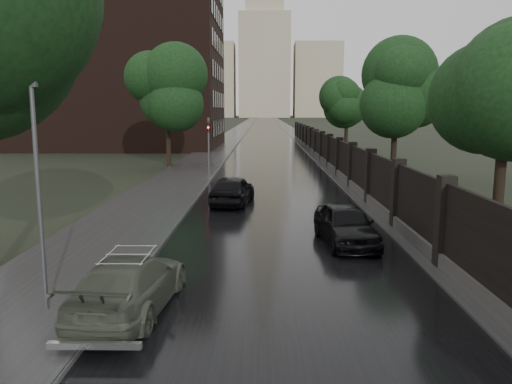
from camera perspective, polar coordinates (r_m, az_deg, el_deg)
name	(u,v)px	position (r m, az deg, el deg)	size (l,w,h in m)	color
ground	(293,348)	(10.06, 4.24, -17.36)	(800.00, 800.00, 0.00)	black
road	(265,121)	(199.02, 1.02, 8.07)	(8.00, 420.00, 0.02)	black
sidewalk_left	(250,121)	(199.10, -0.73, 8.09)	(4.00, 420.00, 0.16)	#2D2D2D
verge_right	(279,121)	(199.11, 2.62, 8.07)	(3.00, 420.00, 0.08)	#2D2D2D
fence_right	(326,153)	(41.46, 8.04, 4.42)	(0.45, 75.72, 2.70)	#383533
tree_left_far	(167,100)	(39.68, -10.10, 10.27)	(4.25, 4.25, 7.39)	black
tree_right_a	(506,97)	(18.80, 26.70, 9.69)	(4.08, 4.08, 7.01)	black
tree_right_b	(396,103)	(32.01, 15.69, 9.79)	(4.08, 4.08, 7.01)	black
tree_right_c	(347,105)	(49.64, 10.36, 9.71)	(4.08, 4.08, 7.01)	black
lamp_post	(39,197)	(11.68, -23.56, -0.54)	(0.25, 0.12, 5.11)	#59595E
traffic_light	(209,141)	(34.24, -5.43, 5.77)	(0.16, 0.32, 4.00)	#59595E
brick_building	(118,63)	(63.65, -15.52, 13.97)	(24.00, 18.00, 20.00)	black
stalinist_tower	(265,53)	(310.82, 0.98, 15.62)	(92.00, 30.00, 159.00)	tan
volga_sedan	(129,284)	(11.80, -14.27, -10.14)	(1.79, 4.41, 1.28)	#4C5443
hatchback_left	(232,190)	(24.01, -2.70, 0.24)	(1.70, 4.22, 1.44)	black
car_right_near	(346,224)	(17.20, 10.19, -3.65)	(1.63, 4.06, 1.38)	black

